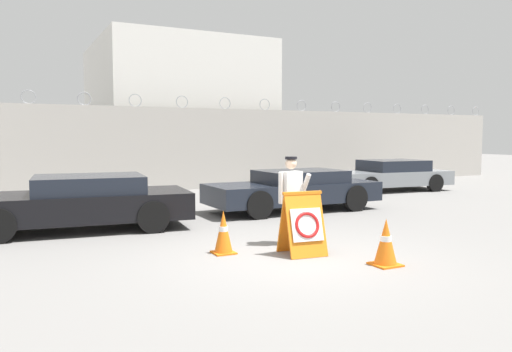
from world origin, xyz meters
The scene contains 10 objects.
ground_plane centered at (0.00, 0.00, 0.00)m, with size 90.00×90.00×0.00m, color gray.
perimeter_wall centered at (0.00, 11.15, 1.56)m, with size 36.00×0.30×3.56m.
building_block centered at (3.02, 16.05, 3.13)m, with size 7.21×7.88×6.26m.
barricade_sign centered at (0.31, 0.12, 0.54)m, with size 0.75×0.73×1.09m.
security_guard centered at (0.52, 0.90, 0.91)m, with size 0.64×0.36×1.65m.
traffic_cone_near centered at (-0.89, 0.81, 0.37)m, with size 0.37×0.37×0.75m.
traffic_cone_mid centered at (1.09, -1.07, 0.37)m, with size 0.42×0.42×0.75m.
parked_car_front_coupe centered at (-2.82, 4.21, 0.61)m, with size 4.88×2.38×1.18m.
parked_car_rear_sedan centered at (2.79, 4.59, 0.58)m, with size 4.74×1.91×1.10m.
parked_car_far_side centered at (8.55, 7.34, 0.59)m, with size 4.72×2.27×1.14m.
Camera 1 is at (-4.17, -7.08, 2.03)m, focal length 35.00 mm.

